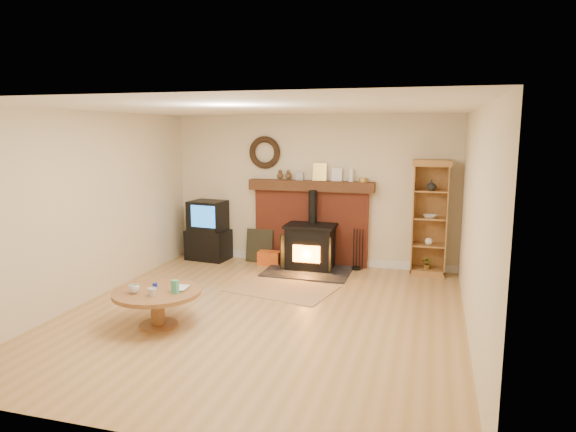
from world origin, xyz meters
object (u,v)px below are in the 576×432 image
(wood_stove, at_px, (310,248))
(curio_cabinet, at_px, (430,218))
(tv_unit, at_px, (208,231))
(coffee_table, at_px, (157,297))

(wood_stove, distance_m, curio_cabinet, 2.02)
(tv_unit, distance_m, coffee_table, 3.26)
(tv_unit, xyz_separation_m, coffee_table, (0.78, -3.16, -0.15))
(wood_stove, xyz_separation_m, coffee_table, (-1.17, -2.97, -0.01))
(tv_unit, bearing_deg, wood_stove, -5.61)
(tv_unit, height_order, coffee_table, tv_unit)
(curio_cabinet, bearing_deg, wood_stove, -171.80)
(wood_stove, bearing_deg, tv_unit, 174.39)
(wood_stove, relative_size, coffee_table, 1.32)
(tv_unit, bearing_deg, curio_cabinet, 1.26)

